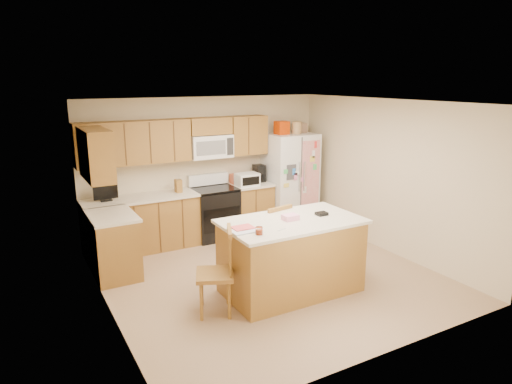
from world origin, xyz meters
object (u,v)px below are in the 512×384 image
windsor_chair_back (272,241)px  windsor_chair_right (342,245)px  windsor_chair_left (217,273)px  refrigerator (290,179)px  island (291,256)px  stove (214,212)px

windsor_chair_back → windsor_chair_right: size_ratio=1.09×
windsor_chair_left → windsor_chair_right: bearing=3.4°
refrigerator → windsor_chair_left: refrigerator is taller
island → windsor_chair_right: size_ratio=1.89×
refrigerator → island: bearing=-122.9°
island → windsor_chair_back: 0.61m
stove → windsor_chair_left: bearing=-113.4°
refrigerator → stove: bearing=177.7°
windsor_chair_back → windsor_chair_left: bearing=-151.0°
windsor_chair_back → windsor_chair_right: 1.02m
refrigerator → windsor_chair_right: (-0.61, -2.34, -0.46)m
windsor_chair_left → windsor_chair_back: bearing=29.0°
island → windsor_chair_back: island is taller
stove → island: size_ratio=0.61×
stove → windsor_chair_right: (0.96, -2.40, -0.01)m
refrigerator → windsor_chair_right: bearing=-104.7°
stove → windsor_chair_back: (0.09, -1.87, 0.03)m
stove → windsor_chair_back: size_ratio=1.06×
refrigerator → windsor_chair_right: refrigerator is taller
stove → windsor_chair_back: stove is taller
stove → refrigerator: 1.63m
stove → windsor_chair_left: (-1.09, -2.52, 0.04)m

